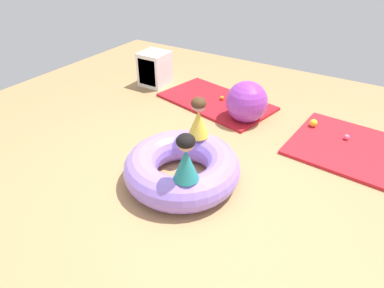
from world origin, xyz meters
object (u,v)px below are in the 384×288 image
storage_cube (154,69)px  exercise_ball_large (247,102)px  inflatable_cushion (182,168)px  child_in_teal (186,158)px  play_ball_orange (222,98)px  play_ball_pink (347,137)px  child_in_yellow (198,118)px  play_ball_yellow (313,123)px  play_ball_green (240,96)px

storage_cube → exercise_ball_large: bearing=-10.9°
inflatable_cushion → child_in_teal: 0.57m
play_ball_orange → play_ball_pink: play_ball_pink is taller
inflatable_cushion → storage_cube: storage_cube is taller
inflatable_cushion → storage_cube: 2.68m
child_in_yellow → play_ball_yellow: (0.93, 1.45, -0.48)m
child_in_teal → play_ball_green: child_in_teal is taller
inflatable_cushion → play_ball_pink: (1.34, 1.74, -0.10)m
play_ball_orange → play_ball_yellow: (1.43, -0.09, 0.02)m
child_in_teal → play_ball_green: size_ratio=6.76×
play_ball_green → play_ball_pink: size_ratio=1.02×
play_ball_pink → play_ball_yellow: 0.46m
play_ball_yellow → child_in_yellow: bearing=-122.7°
play_ball_pink → exercise_ball_large: (-1.32, -0.15, 0.21)m
inflatable_cushion → child_in_yellow: (-0.04, 0.40, 0.40)m
child_in_teal → play_ball_yellow: bearing=34.5°
child_in_yellow → exercise_ball_large: 1.23m
play_ball_pink → play_ball_orange: bearing=173.8°
child_in_yellow → exercise_ball_large: child_in_yellow is taller
child_in_teal → play_ball_orange: (-0.79, 2.25, -0.51)m
exercise_ball_large → inflatable_cushion: bearing=-90.6°
play_ball_green → play_ball_yellow: 1.24m
child_in_teal → play_ball_green: (-0.57, 2.45, -0.51)m
play_ball_pink → storage_cube: 3.19m
inflatable_cushion → play_ball_yellow: inflatable_cushion is taller
child_in_yellow → play_ball_yellow: child_in_yellow is taller
inflatable_cushion → exercise_ball_large: exercise_ball_large is taller
play_ball_orange → play_ball_pink: size_ratio=0.96×
play_ball_pink → inflatable_cushion: bearing=-127.6°
storage_cube → child_in_yellow: bearing=-40.7°
child_in_teal → play_ball_pink: bearing=23.0°
inflatable_cushion → exercise_ball_large: size_ratio=2.13×
child_in_yellow → play_ball_yellow: 1.79m
child_in_teal → play_ball_yellow: (0.64, 2.16, -0.49)m
play_ball_pink → play_ball_yellow: size_ratio=0.66×
play_ball_yellow → inflatable_cushion: bearing=-115.7°
inflatable_cushion → child_in_yellow: child_in_yellow is taller
child_in_yellow → exercise_ball_large: size_ratio=0.80×
play_ball_orange → exercise_ball_large: bearing=-32.5°
child_in_yellow → play_ball_green: bearing=-49.5°
play_ball_orange → play_ball_yellow: size_ratio=0.64×
child_in_yellow → exercise_ball_large: (0.06, 1.19, -0.29)m
play_ball_green → exercise_ball_large: bearing=-58.4°
play_ball_yellow → storage_cube: size_ratio=0.18×
play_ball_green → play_ball_pink: 1.70m
play_ball_green → play_ball_pink: (1.66, -0.40, -0.00)m
play_ball_pink → play_ball_green: bearing=166.5°
play_ball_green → exercise_ball_large: (0.34, -0.55, 0.21)m
play_ball_yellow → exercise_ball_large: 0.93m
child_in_teal → inflatable_cushion: bearing=90.1°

